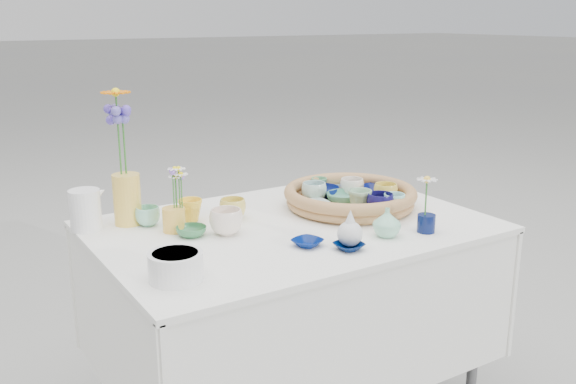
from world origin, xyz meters
TOP-DOWN VIEW (x-y plane):
  - wicker_tray at (0.28, 0.05)m, footprint 0.47×0.47m
  - tray_ceramic_0 at (0.24, 0.16)m, footprint 0.16×0.16m
  - tray_ceramic_1 at (0.42, 0.08)m, footprint 0.15×0.15m
  - tray_ceramic_2 at (0.39, -0.01)m, footprint 0.11×0.11m
  - tray_ceramic_3 at (0.25, 0.05)m, footprint 0.16×0.16m
  - tray_ceramic_4 at (0.24, -0.05)m, footprint 0.11×0.11m
  - tray_ceramic_5 at (0.13, 0.05)m, footprint 0.12×0.12m
  - tray_ceramic_6 at (0.18, 0.13)m, footprint 0.12×0.12m
  - tray_ceramic_7 at (0.33, 0.11)m, footprint 0.11×0.11m
  - tray_ceramic_8 at (0.34, 0.23)m, footprint 0.13×0.13m
  - tray_ceramic_9 at (0.28, -0.12)m, footprint 0.10×0.10m
  - tray_ceramic_10 at (0.12, 0.02)m, footprint 0.09×0.09m
  - tray_ceramic_11 at (0.33, -0.13)m, footprint 0.08×0.08m
  - tray_ceramic_12 at (0.27, 0.22)m, footprint 0.07×0.07m
  - loose_ceramic_0 at (-0.27, 0.21)m, footprint 0.10×0.10m
  - loose_ceramic_1 at (-0.14, 0.15)m, footprint 0.11×0.11m
  - loose_ceramic_2 at (-0.33, 0.06)m, footprint 0.10×0.10m
  - loose_ceramic_3 at (-0.23, 0.02)m, footprint 0.14×0.14m
  - loose_ceramic_4 at (-0.07, -0.20)m, footprint 0.11×0.11m
  - loose_ceramic_5 at (-0.41, 0.24)m, footprint 0.09×0.09m
  - loose_ceramic_6 at (0.02, -0.29)m, footprint 0.09×0.09m
  - fluted_bowl at (-0.50, -0.23)m, footprint 0.17×0.17m
  - bud_vase_paleblue at (0.04, -0.27)m, footprint 0.10×0.10m
  - bud_vase_seafoam at (0.19, -0.26)m, footprint 0.11×0.11m
  - bud_vase_cobalt at (0.32, -0.29)m, footprint 0.08×0.08m
  - single_daisy at (0.31, -0.29)m, footprint 0.08×0.08m
  - tall_vase_yellow at (-0.45, 0.29)m, footprint 0.11×0.11m
  - gerbera at (-0.46, 0.30)m, footprint 0.14×0.14m
  - hydrangea at (-0.45, 0.30)m, footprint 0.08×0.08m
  - white_pitcher at (-0.59, 0.30)m, footprint 0.15×0.12m
  - daisy_cup at (-0.36, 0.14)m, footprint 0.10×0.10m
  - daisy_posy at (-0.34, 0.12)m, footprint 0.09×0.09m

SIDE VIEW (x-z plane):
  - loose_ceramic_6 at x=0.02m, z-range 0.76..0.79m
  - loose_ceramic_4 at x=-0.07m, z-range 0.77..0.79m
  - loose_ceramic_2 at x=-0.33m, z-range 0.77..0.79m
  - bud_vase_cobalt at x=0.32m, z-range 0.77..0.82m
  - tray_ceramic_10 at x=0.12m, z-range 0.78..0.81m
  - tray_ceramic_5 at x=0.13m, z-range 0.78..0.81m
  - loose_ceramic_5 at x=-0.41m, z-range 0.77..0.83m
  - tray_ceramic_1 at x=0.42m, z-range 0.78..0.81m
  - tray_ceramic_8 at x=0.34m, z-range 0.78..0.81m
  - loose_ceramic_1 at x=-0.14m, z-range 0.77..0.83m
  - tray_ceramic_0 at x=0.24m, z-range 0.78..0.82m
  - tray_ceramic_3 at x=0.25m, z-range 0.78..0.82m
  - fluted_bowl at x=-0.50m, z-range 0.77..0.84m
  - loose_ceramic_0 at x=-0.27m, z-range 0.77..0.84m
  - wicker_tray at x=0.28m, z-range 0.77..0.84m
  - daisy_cup at x=-0.36m, z-range 0.77..0.84m
  - loose_ceramic_3 at x=-0.23m, z-range 0.76..0.85m
  - bud_vase_seafoam at x=0.19m, z-range 0.77..0.86m
  - tray_ceramic_12 at x=0.27m, z-range 0.78..0.84m
  - tray_ceramic_11 at x=0.33m, z-range 0.78..0.85m
  - tray_ceramic_2 at x=0.39m, z-range 0.78..0.85m
  - tray_ceramic_7 at x=0.33m, z-range 0.78..0.85m
  - tray_ceramic_6 at x=0.18m, z-range 0.78..0.85m
  - tray_ceramic_9 at x=0.28m, z-range 0.78..0.86m
  - tray_ceramic_4 at x=0.24m, z-range 0.78..0.86m
  - bud_vase_paleblue at x=0.04m, z-range 0.77..0.88m
  - white_pitcher at x=-0.59m, z-range 0.77..0.90m
  - tall_vase_yellow at x=-0.45m, z-range 0.77..0.93m
  - single_daisy at x=0.31m, z-range 0.81..0.95m
  - daisy_posy at x=-0.34m, z-range 0.84..0.98m
  - hydrangea at x=-0.45m, z-range 0.89..1.17m
  - gerbera at x=-0.46m, z-range 0.92..1.21m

